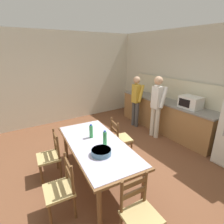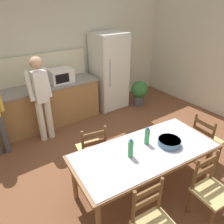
# 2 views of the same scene
# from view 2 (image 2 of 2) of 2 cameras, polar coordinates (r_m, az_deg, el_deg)

# --- Properties ---
(ground_plane) EXTENTS (8.32, 8.32, 0.00)m
(ground_plane) POSITION_cam_2_polar(r_m,az_deg,el_deg) (3.83, 2.52, -15.17)
(ground_plane) COLOR brown
(wall_back) EXTENTS (6.52, 0.12, 2.90)m
(wall_back) POSITION_cam_2_polar(r_m,az_deg,el_deg) (5.28, -15.78, 14.13)
(wall_back) COLOR beige
(wall_back) RESTS_ON ground
(kitchen_counter) EXTENTS (3.19, 0.66, 0.94)m
(kitchen_counter) POSITION_cam_2_polar(r_m,az_deg,el_deg) (4.99, -20.98, 0.47)
(kitchen_counter) COLOR #9E7042
(kitchen_counter) RESTS_ON ground
(counter_splashback) EXTENTS (3.15, 0.03, 0.60)m
(counter_splashback) POSITION_cam_2_polar(r_m,az_deg,el_deg) (5.01, -23.49, 9.61)
(counter_splashback) COLOR beige
(counter_splashback) RESTS_ON kitchen_counter
(refrigerator) EXTENTS (0.79, 0.73, 1.88)m
(refrigerator) POSITION_cam_2_polar(r_m,az_deg,el_deg) (5.59, -0.70, 10.46)
(refrigerator) COLOR silver
(refrigerator) RESTS_ON ground
(microwave) EXTENTS (0.50, 0.39, 0.30)m
(microwave) POSITION_cam_2_polar(r_m,az_deg,el_deg) (4.97, -13.22, 9.23)
(microwave) COLOR white
(microwave) RESTS_ON kitchen_counter
(dining_table) EXTENTS (2.14, 1.12, 0.75)m
(dining_table) POSITION_cam_2_polar(r_m,az_deg,el_deg) (3.12, 8.70, -10.87)
(dining_table) COLOR brown
(dining_table) RESTS_ON ground
(bottle_near_centre) EXTENTS (0.07, 0.07, 0.27)m
(bottle_near_centre) POSITION_cam_2_polar(r_m,az_deg,el_deg) (2.87, 4.89, -9.51)
(bottle_near_centre) COLOR green
(bottle_near_centre) RESTS_ON dining_table
(bottle_off_centre) EXTENTS (0.07, 0.07, 0.27)m
(bottle_off_centre) POSITION_cam_2_polar(r_m,az_deg,el_deg) (3.13, 9.13, -6.27)
(bottle_off_centre) COLOR green
(bottle_off_centre) RESTS_ON dining_table
(serving_bowl) EXTENTS (0.32, 0.32, 0.09)m
(serving_bowl) POSITION_cam_2_polar(r_m,az_deg,el_deg) (3.21, 14.74, -7.53)
(serving_bowl) COLOR slate
(serving_bowl) RESTS_ON dining_table
(chair_side_near_right) EXTENTS (0.45, 0.44, 0.91)m
(chair_side_near_right) POSITION_cam_2_polar(r_m,az_deg,el_deg) (3.20, 24.25, -18.08)
(chair_side_near_right) COLOR brown
(chair_side_near_right) RESTS_ON ground
(chair_head_end) EXTENTS (0.43, 0.45, 0.91)m
(chair_head_end) POSITION_cam_2_polar(r_m,az_deg,el_deg) (4.09, 23.27, -6.77)
(chair_head_end) COLOR brown
(chair_head_end) RESTS_ON ground
(chair_side_near_left) EXTENTS (0.46, 0.44, 0.91)m
(chair_side_near_left) POSITION_cam_2_polar(r_m,az_deg,el_deg) (2.69, 10.77, -26.83)
(chair_side_near_left) COLOR brown
(chair_side_near_left) RESTS_ON ground
(chair_side_far_left) EXTENTS (0.49, 0.47, 0.91)m
(chair_side_far_left) POSITION_cam_2_polar(r_m,az_deg,el_deg) (3.58, -5.28, -9.68)
(chair_side_far_left) COLOR brown
(chair_side_far_left) RESTS_ON ground
(person_at_counter) EXTENTS (0.43, 0.29, 1.70)m
(person_at_counter) POSITION_cam_2_polar(r_m,az_deg,el_deg) (4.35, -18.01, 4.07)
(person_at_counter) COLOR silver
(person_at_counter) RESTS_ON ground
(potted_plant) EXTENTS (0.44, 0.44, 0.67)m
(potted_plant) POSITION_cam_2_polar(r_m,az_deg,el_deg) (5.86, 7.18, 5.32)
(potted_plant) COLOR #4C4C51
(potted_plant) RESTS_ON ground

